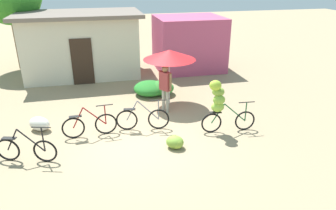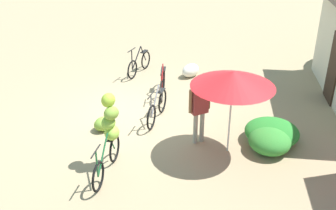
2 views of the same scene
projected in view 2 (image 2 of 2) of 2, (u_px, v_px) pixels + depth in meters
The scene contains 11 objects.
ground_plane at pixel (135, 113), 11.31m from camera, with size 60.00×60.00×0.00m, color #9A8664.
hedge_bush_front_left at pixel (272, 132), 9.84m from camera, with size 1.28×1.32×0.53m, color #267B2A.
hedge_bush_front_right at pixel (270, 141), 9.45m from camera, with size 1.02×1.00×0.55m, color #328531.
market_umbrella at pixel (233, 79), 8.74m from camera, with size 1.88×1.88×2.04m.
bicycle_leftmost at pixel (139, 64), 13.72m from camera, with size 1.57×0.52×1.02m.
bicycle_near_pile at pixel (163, 84), 12.19m from camera, with size 1.62×0.18×0.96m.
bicycle_center_loaded at pixel (157, 108), 10.77m from camera, with size 1.64×0.32×0.99m.
bicycle_by_shop at pixel (109, 129), 8.59m from camera, with size 1.71×0.46×1.70m.
banana_pile_on_ground at pixel (103, 124), 10.38m from camera, with size 0.65×0.63×0.36m.
produce_sack at pixel (191, 70), 13.54m from camera, with size 0.70×0.44×0.44m, color silver.
person_vendor at pixel (200, 105), 9.48m from camera, with size 0.39×0.50×1.68m.
Camera 2 is at (9.79, 2.13, 5.32)m, focal length 43.01 mm.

